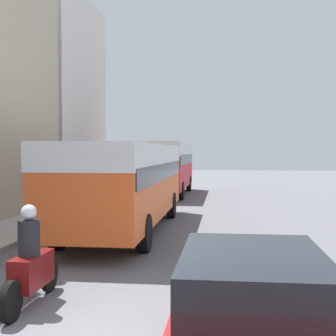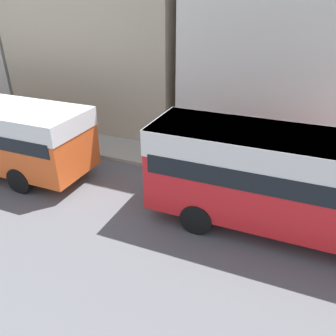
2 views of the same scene
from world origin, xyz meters
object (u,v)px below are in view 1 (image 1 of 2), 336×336
Objects in this scene: bus_lead at (126,174)px; motorcycle_behind_lead at (31,266)px; pedestrian_near_curb at (94,185)px; car_crossing at (253,312)px; bus_following at (167,161)px.

bus_lead is 7.65m from motorcycle_behind_lead.
car_crossing is at bearing -68.25° from pedestrian_near_curb.
bus_following is at bearing -80.50° from car_crossing.
bus_following is (-0.20, 12.70, 0.17)m from bus_lead.
motorcycle_behind_lead is 0.50× the size of car_crossing.
pedestrian_near_curb is at bearing 101.72° from motorcycle_behind_lead.
car_crossing is at bearing -80.50° from bus_following.
bus_lead is at bearing -69.80° from car_crossing.
bus_lead is 1.12× the size of bus_following.
pedestrian_near_curb is (-2.98, 6.72, -0.85)m from bus_lead.
car_crossing is at bearing -69.80° from bus_lead.
bus_following reaches higher than bus_lead.
bus_following reaches higher than car_crossing.
pedestrian_near_curb is at bearing 113.92° from bus_lead.
car_crossing is (3.54, -9.62, -1.10)m from bus_lead.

